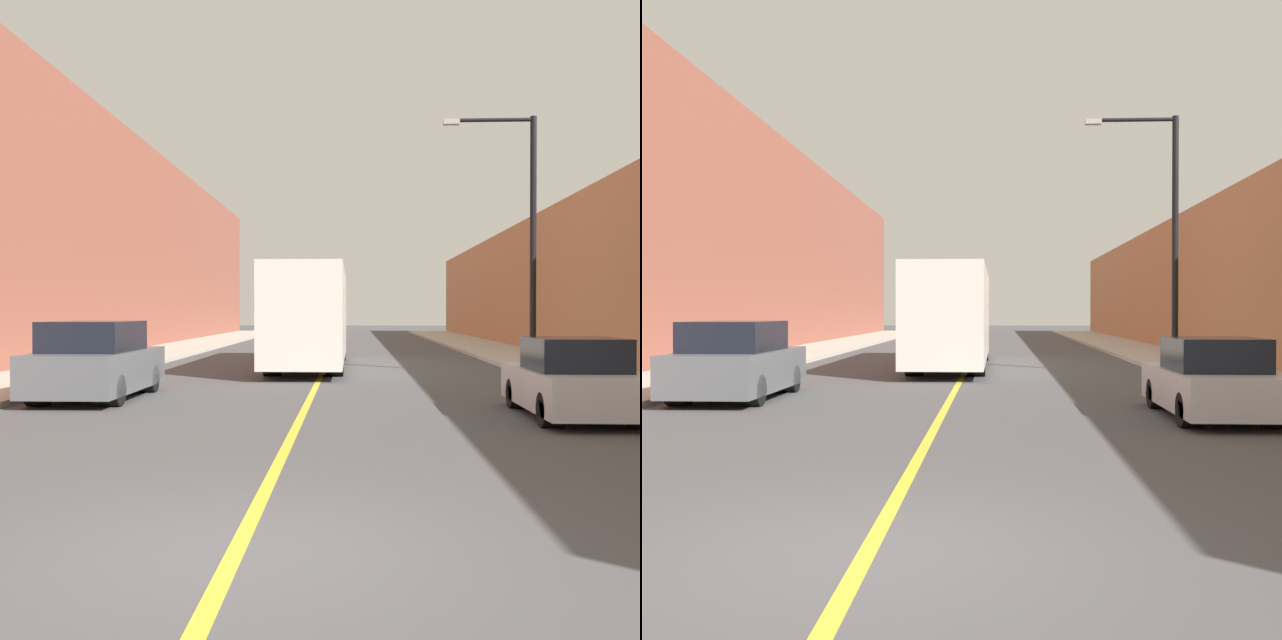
% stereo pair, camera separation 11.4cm
% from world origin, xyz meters
% --- Properties ---
extents(ground_plane, '(200.00, 200.00, 0.00)m').
position_xyz_m(ground_plane, '(0.00, 0.00, 0.00)').
color(ground_plane, '#474749').
extents(sidewalk_left, '(3.64, 72.00, 0.14)m').
position_xyz_m(sidewalk_left, '(-8.16, 30.00, 0.07)').
color(sidewalk_left, '#B2AA9E').
rests_on(sidewalk_left, ground).
extents(sidewalk_right, '(3.64, 72.00, 0.14)m').
position_xyz_m(sidewalk_right, '(8.16, 30.00, 0.07)').
color(sidewalk_right, '#B2AA9E').
rests_on(sidewalk_right, ground).
extents(building_row_left, '(4.00, 72.00, 11.02)m').
position_xyz_m(building_row_left, '(-11.97, 30.00, 5.51)').
color(building_row_left, brown).
rests_on(building_row_left, ground).
extents(building_row_right, '(4.00, 72.00, 6.82)m').
position_xyz_m(building_row_right, '(11.97, 30.00, 3.41)').
color(building_row_right, '#B2724C').
rests_on(building_row_right, ground).
extents(road_center_line, '(0.16, 72.00, 0.01)m').
position_xyz_m(road_center_line, '(0.00, 30.00, 0.00)').
color(road_center_line, gold).
rests_on(road_center_line, ground).
extents(bus, '(2.50, 12.02, 3.51)m').
position_xyz_m(bus, '(-0.54, 20.82, 1.88)').
color(bus, silver).
rests_on(bus, ground).
extents(parked_suv_left, '(2.03, 4.52, 1.81)m').
position_xyz_m(parked_suv_left, '(-4.95, 10.83, 0.84)').
color(parked_suv_left, '#51565B').
rests_on(parked_suv_left, ground).
extents(car_right_near, '(1.83, 4.22, 1.54)m').
position_xyz_m(car_right_near, '(5.18, 8.22, 0.69)').
color(car_right_near, silver).
rests_on(car_right_near, ground).
extents(street_lamp_right, '(2.90, 0.24, 7.98)m').
position_xyz_m(street_lamp_right, '(6.38, 17.43, 4.71)').
color(street_lamp_right, black).
rests_on(street_lamp_right, sidewalk_right).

